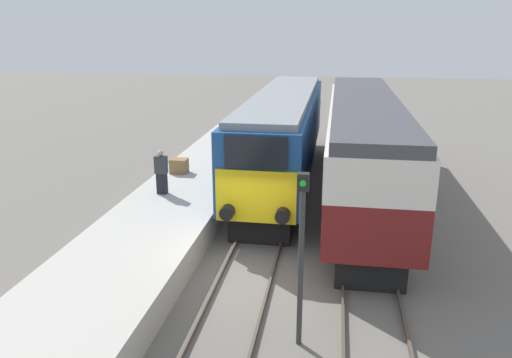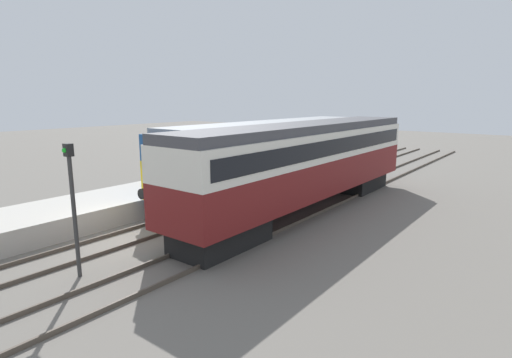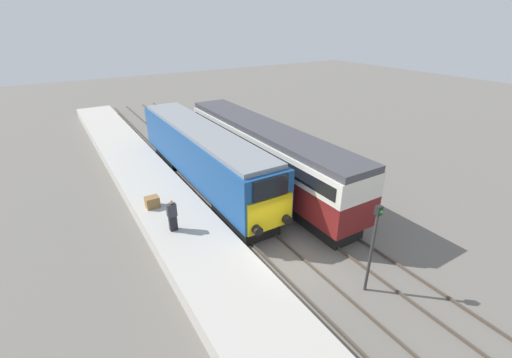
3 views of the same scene
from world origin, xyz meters
name	(u,v)px [view 2 (image 2 of 3)]	position (x,y,z in m)	size (l,w,h in m)	color
ground_plane	(130,238)	(0.00, 0.00, 0.00)	(120.00, 120.00, 0.00)	slate
platform_left	(213,182)	(-3.30, 8.00, 0.44)	(3.50, 50.00, 0.88)	#B7B2A8
rails_near_track	(220,208)	(0.00, 5.00, 0.07)	(1.51, 60.00, 0.14)	#4C4238
rails_far_track	(279,221)	(3.40, 5.00, 0.07)	(1.50, 60.00, 0.14)	#4C4238
locomotive	(274,153)	(0.00, 9.43, 2.25)	(2.70, 16.11, 4.00)	black
passenger_carriage	(308,159)	(3.40, 7.38, 2.48)	(2.75, 16.31, 4.12)	black
person_on_platform	(151,169)	(-3.89, 4.12, 1.69)	(0.44, 0.26, 1.63)	black
signal_post	(73,200)	(1.70, -2.94, 2.35)	(0.24, 0.28, 3.96)	#333333
luggage_crate	(188,171)	(-4.11, 6.84, 1.18)	(0.70, 0.56, 0.60)	olive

